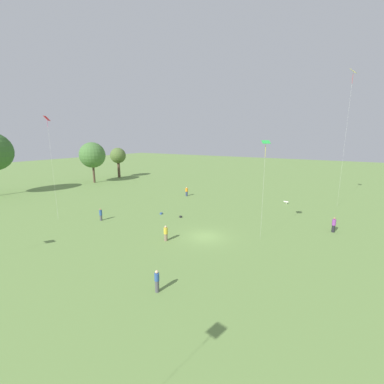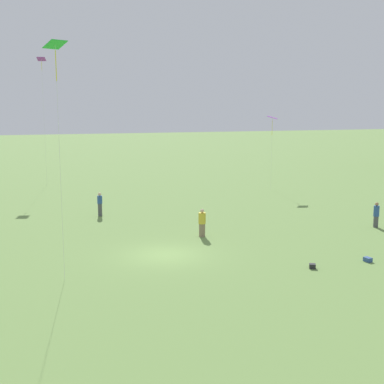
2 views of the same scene
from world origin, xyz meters
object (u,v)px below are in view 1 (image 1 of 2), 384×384
Objects in this scene: person_0 at (187,192)px; person_3 at (334,225)px; picnic_bag_1 at (181,217)px; picnic_bag_0 at (161,213)px; person_4 at (157,281)px; kite_1 at (353,79)px; dog_0 at (286,202)px; kite_3 at (47,124)px; person_2 at (101,215)px; person_1 at (166,233)px; kite_4 at (266,147)px.

person_3 is at bearing 164.12° from person_0.
picnic_bag_1 is (-12.06, -6.76, -0.75)m from person_0.
person_4 is at bearing -142.44° from picnic_bag_0.
person_0 is at bearing 159.97° from kite_1.
person_3 is 13.57m from dog_0.
person_4 is at bearing -151.37° from picnic_bag_1.
person_2 is at bearing -52.57° from kite_3.
person_3 is at bearing -147.12° from dog_0.
kite_3 is (6.02, 22.57, 12.07)m from person_4.
kite_1 is 43.92m from kite_3.
person_0 is at bearing -179.91° from person_1.
person_1 is 20.24m from person_3.
person_0 is 1.04× the size of person_2.
kite_3 is (-21.97, 7.11, 12.09)m from person_0.
kite_1 is at bearing 173.10° from person_2.
picnic_bag_1 is at bearing -53.35° from person_4.
person_4 is at bearing 6.74° from person_1.
person_3 is 0.09× the size of kite_1.
kite_1 reaches higher than dog_0.
kite_4 is at bearing 97.89° from person_1.
picnic_bag_0 is at bearing 93.50° from picnic_bag_1.
person_0 is 0.95× the size of person_3.
picnic_bag_0 is at bearing -174.09° from kite_1.
picnic_bag_0 is at bearing -33.04° from person_3.
kite_1 is 1.52× the size of kite_3.
picnic_bag_1 is at bearing 168.82° from person_2.
kite_4 is 13.70× the size of dog_0.
person_1 is 8.57m from picnic_bag_1.
picnic_bag_1 is (-18.58, 18.82, -19.79)m from kite_1.
person_0 is at bearing -61.41° from person_3.
kite_1 is at bearing -45.37° from picnic_bag_1.
person_0 is 0.13× the size of kite_3.
person_3 is at bearing -108.34° from person_4.
person_1 is 21.14m from kite_3.
person_3 is at bearing -58.28° from kite_3.
kite_4 reaches higher than picnic_bag_0.
person_0 is at bearing 15.37° from picnic_bag_0.
person_2 is 30.09m from person_3.
picnic_bag_0 is (1.57, 15.52, -10.20)m from kite_4.
person_3 is at bearing -123.44° from kite_1.
picnic_bag_0 is (-16.19, 14.56, -0.24)m from dog_0.
kite_1 reaches higher than person_4.
picnic_bag_0 is (6.68, -5.25, -0.74)m from person_2.
dog_0 is at bearing -86.42° from person_4.
person_4 is 0.13× the size of kite_3.
kite_4 reaches higher than person_2.
picnic_bag_1 is (0.21, -3.39, 0.01)m from picnic_bag_0.
kite_3 reaches higher than person_3.
person_0 is 1.01× the size of person_1.
kite_4 is at bearing -98.32° from picnic_bag_1.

